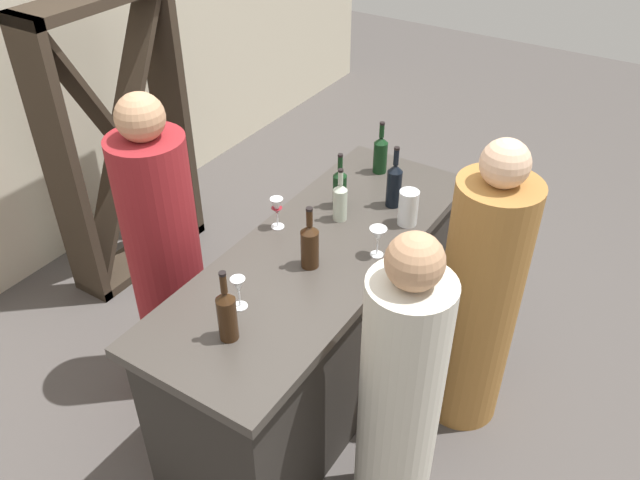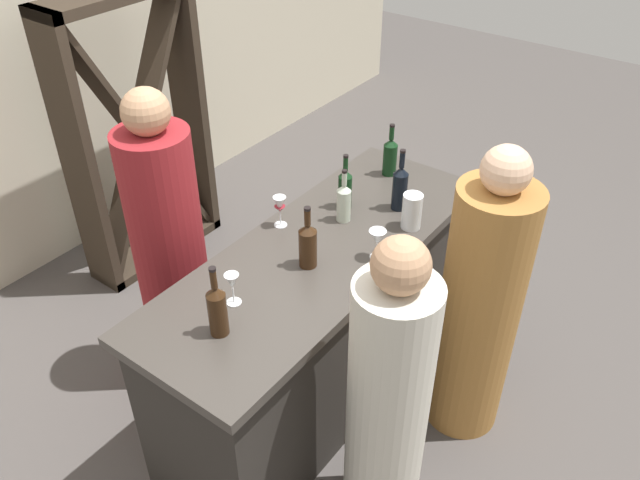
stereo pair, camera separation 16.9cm
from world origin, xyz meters
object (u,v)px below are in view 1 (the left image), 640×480
object	(u,v)px
wine_bottle_second_left_amber_brown	(310,244)
wine_bottle_center_clear_pale	(340,201)
wine_bottle_far_right_dark_green	(380,153)
wine_glass_near_left	(378,235)
wine_rack	(121,143)
wine_bottle_leftmost_amber_brown	(227,314)
person_right_guest	(166,262)
person_left_guest	(479,302)
person_center_guest	(400,401)
wine_glass_near_center	(238,287)
wine_bottle_second_right_dark_green	(340,187)
water_pitcher	(408,208)
wine_glass_near_right	(277,208)
wine_bottle_rightmost_near_black	(394,184)

from	to	relation	value
wine_bottle_second_left_amber_brown	wine_bottle_center_clear_pale	distance (m)	0.39
wine_bottle_far_right_dark_green	wine_glass_near_left	xyz separation A→B (m)	(-0.67, -0.34, -0.00)
wine_rack	wine_bottle_leftmost_amber_brown	bearing A→B (deg)	-121.10
wine_glass_near_left	person_right_guest	size ratio (longest dim) A/B	0.09
person_left_guest	person_center_guest	bearing A→B (deg)	104.21
wine_glass_near_left	wine_glass_near_center	distance (m)	0.68
wine_bottle_far_right_dark_green	person_left_guest	size ratio (longest dim) A/B	0.19
wine_bottle_second_right_dark_green	wine_glass_near_left	world-z (taller)	wine_bottle_second_right_dark_green
wine_bottle_second_right_dark_green	person_left_guest	size ratio (longest dim) A/B	0.19
wine_glass_near_center	person_right_guest	distance (m)	0.74
wine_rack	water_pitcher	xyz separation A→B (m)	(0.06, -1.89, 0.16)
wine_bottle_second_left_amber_brown	wine_bottle_center_clear_pale	size ratio (longest dim) A/B	1.09
wine_bottle_second_left_amber_brown	wine_bottle_center_clear_pale	world-z (taller)	wine_bottle_second_left_amber_brown
wine_bottle_far_right_dark_green	person_right_guest	bearing A→B (deg)	150.16
wine_rack	water_pitcher	distance (m)	1.90
wine_rack	wine_bottle_leftmost_amber_brown	xyz separation A→B (m)	(-1.00, -1.66, 0.19)
wine_bottle_leftmost_amber_brown	water_pitcher	xyz separation A→B (m)	(1.06, -0.23, -0.03)
wine_bottle_second_left_amber_brown	wine_glass_near_right	distance (m)	0.34
wine_bottle_second_left_amber_brown	wine_glass_near_left	xyz separation A→B (m)	(0.22, -0.21, -0.01)
person_left_guest	person_center_guest	size ratio (longest dim) A/B	1.03
wine_bottle_rightmost_near_black	wine_glass_near_left	world-z (taller)	wine_bottle_rightmost_near_black
water_pitcher	person_right_guest	world-z (taller)	person_right_guest
wine_rack	wine_bottle_far_right_dark_green	size ratio (longest dim) A/B	6.03
wine_bottle_center_clear_pale	wine_bottle_far_right_dark_green	xyz separation A→B (m)	(0.51, 0.05, 0.01)
wine_bottle_second_right_dark_green	person_center_guest	xyz separation A→B (m)	(-0.75, -0.74, -0.36)
wine_bottle_center_clear_pale	person_right_guest	xyz separation A→B (m)	(-0.55, 0.66, -0.29)
wine_glass_near_right	wine_bottle_second_right_dark_green	bearing A→B (deg)	-25.61
wine_rack	wine_bottle_far_right_dark_green	xyz separation A→B (m)	(0.43, -1.55, 0.18)
wine_bottle_second_left_amber_brown	wine_glass_near_right	world-z (taller)	wine_bottle_second_left_amber_brown
wine_bottle_rightmost_near_black	person_left_guest	size ratio (longest dim) A/B	0.21
wine_bottle_center_clear_pale	wine_glass_near_right	world-z (taller)	wine_bottle_center_clear_pale
wine_bottle_rightmost_near_black	person_left_guest	bearing A→B (deg)	-108.58
wine_rack	water_pitcher	world-z (taller)	wine_rack
wine_bottle_rightmost_near_black	person_left_guest	world-z (taller)	person_left_guest
person_center_guest	person_right_guest	distance (m)	1.34
wine_glass_near_center	water_pitcher	xyz separation A→B (m)	(0.90, -0.31, -0.02)
wine_bottle_second_right_dark_green	wine_glass_near_right	size ratio (longest dim) A/B	1.83
wine_bottle_leftmost_amber_brown	wine_bottle_rightmost_near_black	bearing A→B (deg)	-4.93
wine_bottle_leftmost_amber_brown	wine_bottle_center_clear_pale	xyz separation A→B (m)	(0.92, 0.06, -0.02)
wine_bottle_far_right_dark_green	wine_glass_near_right	size ratio (longest dim) A/B	1.84
person_center_guest	water_pitcher	bearing A→B (deg)	-69.92
wine_glass_near_center	wine_glass_near_right	bearing A→B (deg)	20.23
wine_rack	wine_bottle_center_clear_pale	xyz separation A→B (m)	(-0.08, -1.60, 0.17)
wine_glass_near_right	person_left_guest	world-z (taller)	person_left_guest
wine_rack	wine_bottle_rightmost_near_black	bearing A→B (deg)	-84.49
wine_bottle_second_left_amber_brown	wine_bottle_second_right_dark_green	size ratio (longest dim) A/B	1.04
wine_bottle_far_right_dark_green	wine_glass_near_right	world-z (taller)	wine_bottle_far_right_dark_green
water_pitcher	person_right_guest	size ratio (longest dim) A/B	0.11
wine_bottle_leftmost_amber_brown	wine_bottle_second_left_amber_brown	bearing A→B (deg)	-1.91
wine_glass_near_left	person_center_guest	distance (m)	0.72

